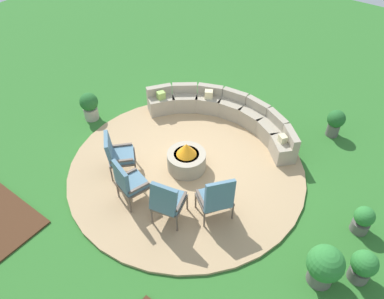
# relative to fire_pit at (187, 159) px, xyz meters

# --- Properties ---
(ground_plane) EXTENTS (24.00, 24.00, 0.00)m
(ground_plane) POSITION_rel_fire_pit_xyz_m (0.00, 0.00, -0.32)
(ground_plane) COLOR #2D6B28
(patio_circle) EXTENTS (5.20, 5.20, 0.06)m
(patio_circle) POSITION_rel_fire_pit_xyz_m (0.00, 0.00, -0.29)
(patio_circle) COLOR tan
(patio_circle) RESTS_ON ground_plane
(fire_pit) EXTENTS (0.85, 0.85, 0.69)m
(fire_pit) POSITION_rel_fire_pit_xyz_m (0.00, 0.00, 0.00)
(fire_pit) COLOR #9E937F
(fire_pit) RESTS_ON patio_circle
(curved_stone_bench) EXTENTS (4.06, 1.56, 0.67)m
(curved_stone_bench) POSITION_rel_fire_pit_xyz_m (-0.19, 1.86, 0.01)
(curved_stone_bench) COLOR #9E937F
(curved_stone_bench) RESTS_ON patio_circle
(lounge_chair_front_left) EXTENTS (0.78, 0.79, 1.02)m
(lounge_chair_front_left) POSITION_rel_fire_pit_xyz_m (-1.09, -0.96, 0.27)
(lounge_chair_front_left) COLOR brown
(lounge_chair_front_left) RESTS_ON patio_circle
(lounge_chair_front_right) EXTENTS (0.66, 0.66, 1.09)m
(lounge_chair_front_right) POSITION_rel_fire_pit_xyz_m (-0.32, -1.42, 0.29)
(lounge_chair_front_right) COLOR brown
(lounge_chair_front_right) RESTS_ON patio_circle
(lounge_chair_back_left) EXTENTS (0.70, 0.73, 1.14)m
(lounge_chair_back_left) POSITION_rel_fire_pit_xyz_m (0.58, -1.35, 0.30)
(lounge_chair_back_left) COLOR brown
(lounge_chair_back_left) RESTS_ON patio_circle
(lounge_chair_back_right) EXTENTS (0.78, 0.83, 1.08)m
(lounge_chair_back_right) POSITION_rel_fire_pit_xyz_m (1.26, -0.73, 0.29)
(lounge_chair_back_right) COLOR brown
(lounge_chair_back_right) RESTS_ON patio_circle
(potted_plant_0) EXTENTS (0.45, 0.45, 0.66)m
(potted_plant_0) POSITION_rel_fire_pit_xyz_m (3.92, -0.31, 0.04)
(potted_plant_0) COLOR #605B56
(potted_plant_0) RESTS_ON ground_plane
(potted_plant_1) EXTENTS (0.43, 0.43, 0.70)m
(potted_plant_1) POSITION_rel_fire_pit_xyz_m (2.14, 3.08, 0.08)
(potted_plant_1) COLOR #605B56
(potted_plant_1) RESTS_ON ground_plane
(potted_plant_2) EXTENTS (0.38, 0.38, 0.60)m
(potted_plant_2) POSITION_rel_fire_pit_xyz_m (3.61, 0.68, -0.01)
(potted_plant_2) COLOR #605B56
(potted_plant_2) RESTS_ON ground_plane
(potted_plant_3) EXTENTS (0.46, 0.46, 0.74)m
(potted_plant_3) POSITION_rel_fire_pit_xyz_m (-3.09, 0.01, 0.08)
(potted_plant_3) COLOR #A89E8E
(potted_plant_3) RESTS_ON ground_plane
(potted_plant_4) EXTENTS (0.62, 0.62, 0.83)m
(potted_plant_4) POSITION_rel_fire_pit_xyz_m (3.41, -0.75, 0.13)
(potted_plant_4) COLOR #605B56
(potted_plant_4) RESTS_ON ground_plane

